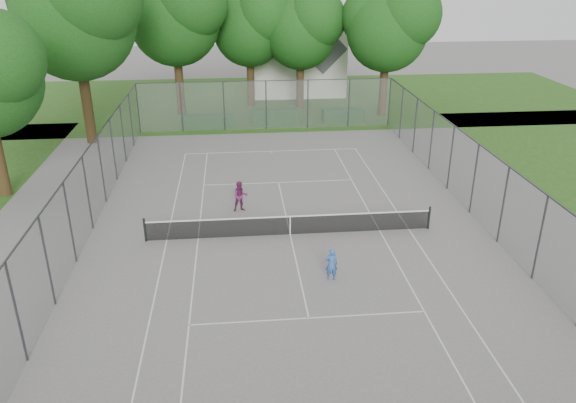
{
  "coord_description": "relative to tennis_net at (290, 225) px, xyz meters",
  "views": [
    {
      "loc": [
        -2.3,
        -22.44,
        11.5
      ],
      "look_at": [
        0.0,
        1.0,
        1.2
      ],
      "focal_mm": 35.0,
      "sensor_mm": 36.0,
      "label": 1
    }
  ],
  "objects": [
    {
      "name": "ground",
      "position": [
        0.0,
        0.0,
        -0.51
      ],
      "size": [
        120.0,
        120.0,
        0.0
      ],
      "primitive_type": "plane",
      "color": "#62605E",
      "rests_on": "ground"
    },
    {
      "name": "hedge_mid",
      "position": [
        0.8,
        18.38,
        0.03
      ],
      "size": [
        3.45,
        0.99,
        1.09
      ],
      "primitive_type": "cube",
      "color": "#143F14",
      "rests_on": "ground"
    },
    {
      "name": "tree_far_midright",
      "position": [
        3.23,
        22.93,
        5.92
      ],
      "size": [
        6.52,
        5.95,
        9.37
      ],
      "color": "#312312",
      "rests_on": "ground"
    },
    {
      "name": "house",
      "position": [
        3.37,
        29.13,
        3.74
      ],
      "size": [
        8.49,
        6.58,
        10.56
      ],
      "color": "silver",
      "rests_on": "ground"
    },
    {
      "name": "tree_far_left",
      "position": [
        -6.36,
        21.94,
        7.17
      ],
      "size": [
        7.77,
        7.1,
        11.18
      ],
      "color": "#312312",
      "rests_on": "ground"
    },
    {
      "name": "court_markings",
      "position": [
        0.0,
        0.0,
        -0.5
      ],
      "size": [
        11.03,
        23.83,
        0.01
      ],
      "color": "silver",
      "rests_on": "ground"
    },
    {
      "name": "tennis_net",
      "position": [
        0.0,
        0.0,
        0.0
      ],
      "size": [
        12.87,
        0.1,
        1.1
      ],
      "color": "black",
      "rests_on": "ground"
    },
    {
      "name": "tree_side_back",
      "position": [
        -11.8,
        14.92,
        8.03
      ],
      "size": [
        8.64,
        7.89,
        12.42
      ],
      "color": "#312312",
      "rests_on": "ground"
    },
    {
      "name": "woman_player",
      "position": [
        -2.16,
        2.84,
        0.25
      ],
      "size": [
        0.83,
        0.7,
        1.53
      ],
      "primitive_type": "imported",
      "rotation": [
        0.0,
        0.0,
        0.17
      ],
      "color": "#692351",
      "rests_on": "ground"
    },
    {
      "name": "grass_far",
      "position": [
        0.0,
        26.0,
        -0.51
      ],
      "size": [
        60.0,
        20.0,
        0.0
      ],
      "primitive_type": "cube",
      "color": "#244915",
      "rests_on": "ground"
    },
    {
      "name": "hedge_left",
      "position": [
        -4.23,
        17.77,
        -0.04
      ],
      "size": [
        3.76,
        1.13,
        0.94
      ],
      "primitive_type": "cube",
      "color": "#143F14",
      "rests_on": "ground"
    },
    {
      "name": "tree_far_midleft",
      "position": [
        -0.75,
        24.17,
        6.09
      ],
      "size": [
        6.69,
        6.11,
        9.62
      ],
      "color": "#312312",
      "rests_on": "ground"
    },
    {
      "name": "hedge_right",
      "position": [
        5.93,
        18.67,
        -0.05
      ],
      "size": [
        3.1,
        1.14,
        0.93
      ],
      "primitive_type": "cube",
      "color": "#143F14",
      "rests_on": "ground"
    },
    {
      "name": "perimeter_fence",
      "position": [
        0.0,
        0.0,
        1.3
      ],
      "size": [
        18.08,
        34.08,
        3.52
      ],
      "color": "#38383D",
      "rests_on": "ground"
    },
    {
      "name": "tree_far_right",
      "position": [
        9.42,
        20.05,
        6.41
      ],
      "size": [
        7.01,
        6.4,
        10.08
      ],
      "color": "#312312",
      "rests_on": "ground"
    },
    {
      "name": "girl_player",
      "position": [
        1.2,
        -3.92,
        0.15
      ],
      "size": [
        0.49,
        0.34,
        1.32
      ],
      "primitive_type": "imported",
      "rotation": [
        0.0,
        0.0,
        3.1
      ],
      "color": "#2C59A8",
      "rests_on": "ground"
    }
  ]
}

